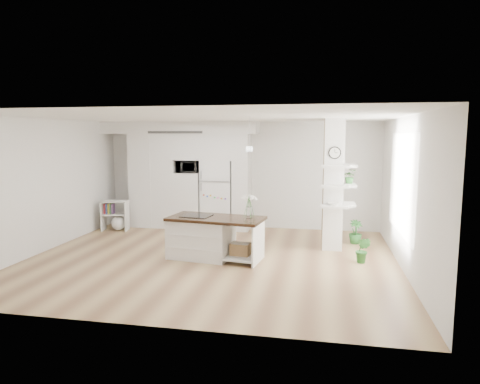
% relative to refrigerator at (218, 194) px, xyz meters
% --- Properties ---
extents(floor, '(7.00, 6.00, 0.01)m').
position_rel_refrigerator_xyz_m(floor, '(0.53, -2.68, -0.88)').
color(floor, tan).
rests_on(floor, ground).
extents(room, '(7.04, 6.04, 2.72)m').
position_rel_refrigerator_xyz_m(room, '(0.53, -2.68, 0.98)').
color(room, white).
rests_on(room, ground).
extents(cabinet_wall, '(4.00, 0.71, 2.70)m').
position_rel_refrigerator_xyz_m(cabinet_wall, '(-0.92, -0.01, 0.63)').
color(cabinet_wall, silver).
rests_on(cabinet_wall, floor).
extents(refrigerator, '(0.78, 0.69, 1.75)m').
position_rel_refrigerator_xyz_m(refrigerator, '(0.00, 0.00, 0.00)').
color(refrigerator, white).
rests_on(refrigerator, floor).
extents(column, '(0.69, 0.90, 2.70)m').
position_rel_refrigerator_xyz_m(column, '(2.90, -1.55, 0.48)').
color(column, silver).
rests_on(column, floor).
extents(window, '(0.00, 2.40, 2.40)m').
position_rel_refrigerator_xyz_m(window, '(4.00, -2.38, 0.62)').
color(window, white).
rests_on(window, room).
extents(pendant_light, '(0.12, 0.12, 0.10)m').
position_rel_refrigerator_xyz_m(pendant_light, '(2.23, -2.53, 1.24)').
color(pendant_light, white).
rests_on(pendant_light, room).
extents(kitchen_island, '(1.90, 1.09, 1.38)m').
position_rel_refrigerator_xyz_m(kitchen_island, '(0.42, -2.61, -0.45)').
color(kitchen_island, silver).
rests_on(kitchen_island, floor).
extents(bookshelf, '(0.68, 0.46, 0.75)m').
position_rel_refrigerator_xyz_m(bookshelf, '(-2.45, -0.70, -0.55)').
color(bookshelf, silver).
rests_on(bookshelf, floor).
extents(floor_plant_a, '(0.33, 0.30, 0.49)m').
position_rel_refrigerator_xyz_m(floor_plant_a, '(3.37, -2.42, -0.63)').
color(floor_plant_a, '#2C6E2C').
rests_on(floor_plant_a, floor).
extents(floor_plant_b, '(0.38, 0.38, 0.52)m').
position_rel_refrigerator_xyz_m(floor_plant_b, '(3.34, -0.94, -0.62)').
color(floor_plant_b, '#2C6E2C').
rests_on(floor_plant_b, floor).
extents(microwave, '(0.54, 0.37, 0.30)m').
position_rel_refrigerator_xyz_m(microwave, '(-0.75, -0.06, 0.69)').
color(microwave, '#2D2D2D').
rests_on(microwave, cabinet_wall).
extents(shelf_plant, '(0.27, 0.23, 0.30)m').
position_rel_refrigerator_xyz_m(shelf_plant, '(3.15, -1.38, 0.65)').
color(shelf_plant, '#2C6E2C').
rests_on(shelf_plant, column).
extents(decor_bowl, '(0.22, 0.22, 0.05)m').
position_rel_refrigerator_xyz_m(decor_bowl, '(2.82, -1.78, 0.13)').
color(decor_bowl, white).
rests_on(decor_bowl, column).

